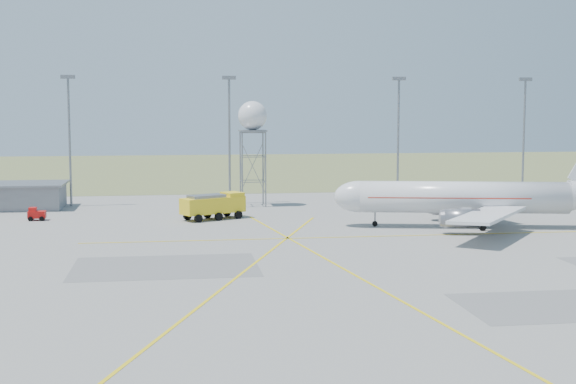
{
  "coord_description": "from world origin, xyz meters",
  "views": [
    {
      "loc": [
        -19.26,
        -62.92,
        15.51
      ],
      "look_at": [
        -4.26,
        40.0,
        4.49
      ],
      "focal_mm": 50.0,
      "sensor_mm": 36.0,
      "label": 1
    }
  ],
  "objects": [
    {
      "name": "baggage_tug",
      "position": [
        -37.79,
        50.18,
        0.68
      ],
      "size": [
        2.34,
        1.87,
        1.81
      ],
      "rotation": [
        0.0,
        0.0,
        -0.0
      ],
      "color": "red",
      "rests_on": "ground"
    },
    {
      "name": "mast_d",
      "position": [
        40.0,
        66.0,
        12.07
      ],
      "size": [
        2.2,
        0.5,
        20.5
      ],
      "color": "slate",
      "rests_on": "ground"
    },
    {
      "name": "fire_truck",
      "position": [
        -13.45,
        47.88,
        1.72
      ],
      "size": [
        9.34,
        6.8,
        3.59
      ],
      "rotation": [
        0.0,
        0.0,
        0.48
      ],
      "color": "yellow",
      "rests_on": "ground"
    },
    {
      "name": "airliner_main",
      "position": [
        18.63,
        35.54,
        3.81
      ],
      "size": [
        36.32,
        34.75,
        12.42
      ],
      "rotation": [
        0.0,
        0.0,
        2.93
      ],
      "color": "silver",
      "rests_on": "ground"
    },
    {
      "name": "mast_a",
      "position": [
        -35.0,
        66.0,
        12.07
      ],
      "size": [
        2.2,
        0.5,
        20.5
      ],
      "color": "slate",
      "rests_on": "ground"
    },
    {
      "name": "grass_strip",
      "position": [
        0.0,
        140.0,
        0.01
      ],
      "size": [
        400.0,
        120.0,
        0.03
      ],
      "primitive_type": "cube",
      "color": "#62713E",
      "rests_on": "ground"
    },
    {
      "name": "mast_b",
      "position": [
        -10.0,
        66.0,
        12.07
      ],
      "size": [
        2.2,
        0.5,
        20.5
      ],
      "color": "slate",
      "rests_on": "ground"
    },
    {
      "name": "radar_tower",
      "position": [
        -6.61,
        62.35,
        9.25
      ],
      "size": [
        4.55,
        4.55,
        16.49
      ],
      "color": "slate",
      "rests_on": "ground"
    },
    {
      "name": "mast_c",
      "position": [
        18.0,
        66.0,
        12.07
      ],
      "size": [
        2.2,
        0.5,
        20.5
      ],
      "color": "slate",
      "rests_on": "ground"
    },
    {
      "name": "ground",
      "position": [
        0.0,
        0.0,
        0.0
      ],
      "size": [
        400.0,
        400.0,
        0.0
      ],
      "primitive_type": "plane",
      "color": "gray",
      "rests_on": "ground"
    },
    {
      "name": "building_grey",
      "position": [
        -45.0,
        64.0,
        1.97
      ],
      "size": [
        19.0,
        10.0,
        3.9
      ],
      "color": "gray",
      "rests_on": "ground"
    }
  ]
}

